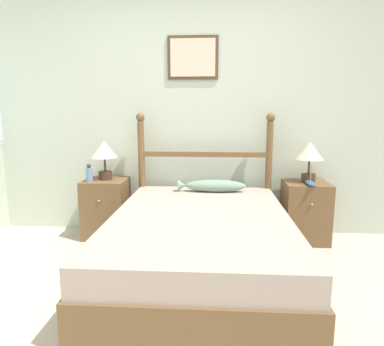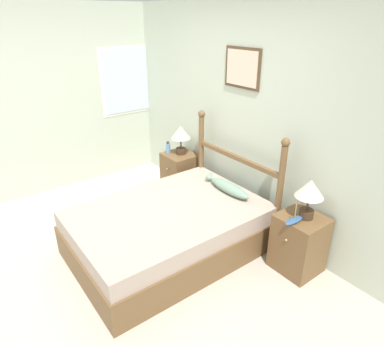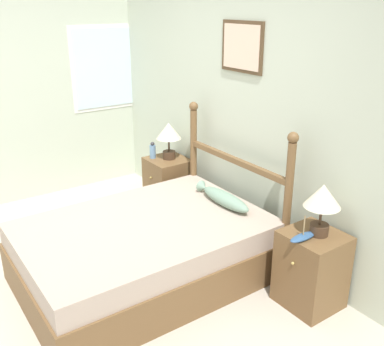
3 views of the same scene
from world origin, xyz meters
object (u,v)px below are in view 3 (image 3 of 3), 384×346
object	(u,v)px
nightstand_left	(168,185)
table_lamp_left	(169,134)
table_lamp_right	(322,200)
nightstand_right	(311,269)
bed	(145,251)
model_boat	(303,237)
fish_pillow	(224,198)
bottle	(153,151)

from	to	relation	value
nightstand_left	table_lamp_left	size ratio (longest dim) A/B	1.51
table_lamp_left	table_lamp_right	size ratio (longest dim) A/B	1.00
table_lamp_right	nightstand_right	bearing A→B (deg)	-130.55
bed	table_lamp_left	distance (m)	1.51
bed	model_boat	bearing A→B (deg)	35.98
model_boat	fish_pillow	bearing A→B (deg)	179.02
table_lamp_left	fish_pillow	bearing A→B (deg)	-7.03
nightstand_left	table_lamp_left	world-z (taller)	table_lamp_left
nightstand_left	table_lamp_right	xyz separation A→B (m)	(2.07, 0.02, 0.59)
table_lamp_right	model_boat	xyz separation A→B (m)	(-0.02, -0.15, -0.26)
nightstand_left	model_boat	size ratio (longest dim) A/B	2.45
nightstand_left	fish_pillow	size ratio (longest dim) A/B	0.91
bed	bottle	world-z (taller)	bottle
table_lamp_right	table_lamp_left	bearing A→B (deg)	179.86
nightstand_left	bottle	world-z (taller)	bottle
nightstand_right	table_lamp_right	distance (m)	0.59
table_lamp_left	table_lamp_right	xyz separation A→B (m)	(2.07, -0.00, 0.00)
nightstand_left	model_boat	distance (m)	2.08
nightstand_right	model_boat	distance (m)	0.35
nightstand_right	fish_pillow	bearing A→B (deg)	-172.99
table_lamp_left	fish_pillow	size ratio (longest dim) A/B	0.60
table_lamp_right	fish_pillow	world-z (taller)	table_lamp_right
nightstand_right	table_lamp_left	xyz separation A→B (m)	(-2.06, 0.02, 0.59)
bottle	fish_pillow	xyz separation A→B (m)	(1.24, -0.00, -0.11)
nightstand_right	bottle	distance (m)	2.22
nightstand_left	table_lamp_right	size ratio (longest dim) A/B	1.51
bottle	fish_pillow	bearing A→B (deg)	-0.11
table_lamp_right	bottle	world-z (taller)	table_lamp_right
bed	fish_pillow	xyz separation A→B (m)	(0.09, 0.76, 0.33)
model_boat	fish_pillow	distance (m)	0.94
bottle	model_boat	world-z (taller)	model_boat
bed	nightstand_right	xyz separation A→B (m)	(1.03, 0.88, 0.04)
nightstand_left	bed	bearing A→B (deg)	-40.44
nightstand_right	fish_pillow	world-z (taller)	fish_pillow
table_lamp_right	bed	bearing A→B (deg)	-139.40
nightstand_left	bottle	xyz separation A→B (m)	(-0.12, -0.11, 0.39)
model_boat	bottle	bearing A→B (deg)	179.51
model_boat	table_lamp_right	bearing A→B (deg)	83.26
nightstand_left	bottle	size ratio (longest dim) A/B	3.31
bed	table_lamp_left	bearing A→B (deg)	138.87
fish_pillow	nightstand_right	bearing A→B (deg)	7.01
bed	nightstand_right	bearing A→B (deg)	40.44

